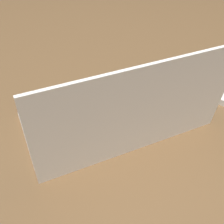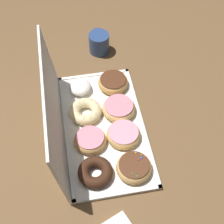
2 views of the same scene
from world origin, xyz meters
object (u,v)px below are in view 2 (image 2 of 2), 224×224
(donut_box, at_px, (104,128))
(sprinkle_donut_0, at_px, (134,167))
(powdered_filled_donut_7, at_px, (80,87))
(pink_frosted_donut_1, at_px, (124,134))
(coffee_mug, at_px, (99,42))
(chocolate_cake_ring_donut_4, at_px, (95,172))
(chocolate_frosted_donut_3, at_px, (113,82))
(cruller_donut_6, at_px, (85,111))
(pink_frosted_donut_2, at_px, (119,108))
(pink_frosted_donut_5, at_px, (90,140))

(donut_box, height_order, sprinkle_donut_0, sprinkle_donut_0)
(sprinkle_donut_0, bearing_deg, powdered_filled_donut_7, 19.14)
(sprinkle_donut_0, height_order, powdered_filled_donut_7, sprinkle_donut_0)
(pink_frosted_donut_1, distance_m, coffee_mug, 0.46)
(chocolate_cake_ring_donut_4, bearing_deg, chocolate_frosted_donut_3, -18.62)
(donut_box, xyz_separation_m, chocolate_frosted_donut_3, (0.19, -0.07, 0.03))
(donut_box, distance_m, cruller_donut_6, 0.09)
(chocolate_frosted_donut_3, bearing_deg, donut_box, 160.69)
(pink_frosted_donut_1, height_order, chocolate_frosted_donut_3, chocolate_frosted_donut_3)
(coffee_mug, bearing_deg, chocolate_cake_ring_donut_4, 170.05)
(pink_frosted_donut_1, height_order, pink_frosted_donut_2, pink_frosted_donut_2)
(donut_box, height_order, pink_frosted_donut_1, pink_frosted_donut_1)
(sprinkle_donut_0, distance_m, coffee_mug, 0.59)
(chocolate_cake_ring_donut_4, bearing_deg, pink_frosted_donut_1, -43.04)
(chocolate_frosted_donut_3, xyz_separation_m, coffee_mug, (0.22, 0.02, 0.01))
(donut_box, distance_m, powdered_filled_donut_7, 0.20)
(cruller_donut_6, relative_size, powdered_filled_donut_7, 1.42)
(chocolate_frosted_donut_3, height_order, powdered_filled_donut_7, powdered_filled_donut_7)
(pink_frosted_donut_2, bearing_deg, cruller_donut_6, 86.24)
(chocolate_frosted_donut_3, height_order, chocolate_cake_ring_donut_4, chocolate_frosted_donut_3)
(pink_frosted_donut_1, xyz_separation_m, powdered_filled_donut_7, (0.24, 0.12, 0.00))
(pink_frosted_donut_1, xyz_separation_m, pink_frosted_donut_5, (-0.00, 0.12, 0.00))
(pink_frosted_donut_2, height_order, cruller_donut_6, same)
(sprinkle_donut_0, relative_size, chocolate_frosted_donut_3, 0.99)
(chocolate_cake_ring_donut_4, bearing_deg, coffee_mug, -9.95)
(powdered_filled_donut_7, bearing_deg, sprinkle_donut_0, -160.86)
(sprinkle_donut_0, xyz_separation_m, chocolate_frosted_donut_3, (0.37, 0.00, 0.00))
(chocolate_cake_ring_donut_4, distance_m, pink_frosted_donut_5, 0.12)
(chocolate_frosted_donut_3, distance_m, coffee_mug, 0.22)
(pink_frosted_donut_1, height_order, cruller_donut_6, cruller_donut_6)
(sprinkle_donut_0, height_order, chocolate_frosted_donut_3, sprinkle_donut_0)
(chocolate_frosted_donut_3, xyz_separation_m, pink_frosted_donut_5, (-0.24, 0.12, -0.00))
(pink_frosted_donut_1, xyz_separation_m, chocolate_frosted_donut_3, (0.24, -0.01, 0.00))
(pink_frosted_donut_5, height_order, cruller_donut_6, cruller_donut_6)
(pink_frosted_donut_1, height_order, pink_frosted_donut_5, pink_frosted_donut_5)
(cruller_donut_6, bearing_deg, pink_frosted_donut_5, 179.91)
(chocolate_cake_ring_donut_4, distance_m, powdered_filled_donut_7, 0.36)
(sprinkle_donut_0, distance_m, pink_frosted_donut_2, 0.24)
(pink_frosted_donut_2, height_order, coffee_mug, coffee_mug)
(cruller_donut_6, relative_size, coffee_mug, 1.12)
(sprinkle_donut_0, xyz_separation_m, powdered_filled_donut_7, (0.37, 0.13, 0.00))
(donut_box, bearing_deg, pink_frosted_donut_2, -47.15)
(pink_frosted_donut_2, height_order, chocolate_frosted_donut_3, same)
(sprinkle_donut_0, bearing_deg, pink_frosted_donut_1, 3.35)
(powdered_filled_donut_7, relative_size, coffee_mug, 0.79)
(pink_frosted_donut_2, height_order, pink_frosted_donut_5, pink_frosted_donut_2)
(pink_frosted_donut_2, relative_size, chocolate_frosted_donut_3, 1.04)
(chocolate_cake_ring_donut_4, relative_size, coffee_mug, 1.07)
(cruller_donut_6, bearing_deg, chocolate_frosted_donut_3, -45.56)
(pink_frosted_donut_2, relative_size, cruller_donut_6, 1.03)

